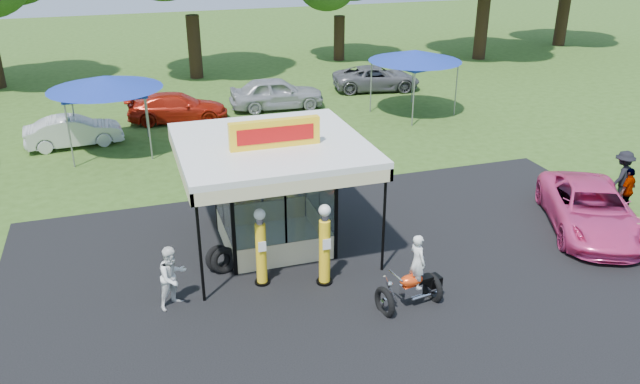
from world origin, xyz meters
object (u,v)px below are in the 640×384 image
Objects in this scene: gas_pump_right at (325,247)px; tent_west at (105,83)px; spectator_west at (173,277)px; bg_car_d at (376,78)px; bg_car_b at (178,108)px; gas_pump_left at (261,249)px; a_frame_sign at (640,235)px; tent_east at (415,56)px; kiosk_car at (258,202)px; pink_sedan at (591,209)px; spectator_east_a at (622,177)px; bg_car_c at (277,93)px; motorcycle at (414,278)px; spectator_east_b at (628,190)px; gas_station_kiosk at (273,192)px; bg_car_a at (74,131)px.

tent_west is (-5.34, 13.15, 1.84)m from gas_pump_right.
bg_car_d is (13.74, 19.20, -0.16)m from spectator_west.
gas_pump_right reaches higher than bg_car_b.
gas_pump_left is 11.50m from a_frame_sign.
bg_car_d is 5.55m from tent_east.
kiosk_car is 0.59× the size of tent_west.
spectator_west reaches higher than pink_sedan.
gas_pump_left reaches higher than pink_sedan.
spectator_west is 0.91× the size of spectator_east_a.
bg_car_c reaches higher than bg_car_b.
spectator_east_b is at bearing 7.98° from motorcycle.
spectator_east_b reaches higher than bg_car_d.
gas_station_kiosk is 13.26m from bg_car_a.
tent_west is (-8.45, -4.24, 2.16)m from bg_car_c.
spectator_east_b is 0.34× the size of tent_east.
gas_pump_left is at bearing -155.38° from pink_sedan.
a_frame_sign is at bearing -8.39° from gas_pump_left.
bg_car_a is at bearing 109.69° from motorcycle.
spectator_east_a reaches higher than kiosk_car.
bg_car_b is at bearing 100.66° from bg_car_c.
gas_station_kiosk reaches higher than a_frame_sign.
bg_car_a is 3.08m from tent_west.
tent_west is at bearing 158.80° from a_frame_sign.
tent_west is (-1.28, 12.95, 2.14)m from spectator_west.
bg_car_a is at bearing 117.94° from gas_station_kiosk.
spectator_east_a is at bearing 9.66° from gas_pump_right.
spectator_west is 14.45m from bg_car_a.
gas_station_kiosk reaches higher than gas_pump_left.
gas_pump_left is 2.44m from spectator_west.
spectator_east_a is at bearing 55.71° from pink_sedan.
pink_sedan is 3.33× the size of spectator_east_b.
bg_car_b is at bearing 97.33° from gas_pump_right.
bg_car_d is at bearing 60.61° from motorcycle.
spectator_east_b reaches higher than kiosk_car.
spectator_east_b is (1.61, 2.37, 0.29)m from a_frame_sign.
bg_car_b is at bearing -71.57° from spectator_east_b.
spectator_east_a reaches higher than bg_car_c.
bg_car_d is (-1.64, 18.21, -0.10)m from spectator_east_b.
gas_station_kiosk is at bearing -66.38° from tent_west.
a_frame_sign is at bearing -6.83° from gas_pump_right.
pink_sedan is 1.10× the size of bg_car_b.
kiosk_car is at bearing -179.12° from pink_sedan.
gas_station_kiosk reaches higher than motorcycle.
pink_sedan reaches higher than bg_car_b.
bg_car_d is at bearing 21.24° from spectator_west.
bg_car_b is at bearing 50.21° from spectator_west.
kiosk_car is 14.23m from tent_east.
bg_car_c is at bearing 134.64° from pink_sedan.
tent_east is (7.71, 16.05, 2.15)m from motorcycle.
spectator_west reaches higher than a_frame_sign.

